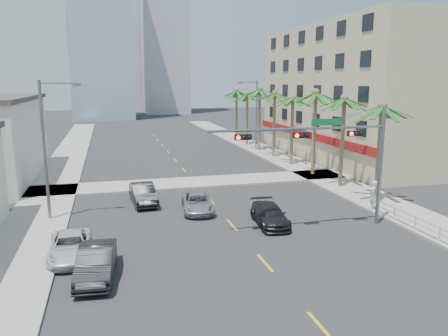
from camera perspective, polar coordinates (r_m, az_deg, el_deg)
name	(u,v)px	position (r m, az deg, el deg)	size (l,w,h in m)	color
ground	(298,301)	(19.04, 9.70, -16.78)	(260.00, 260.00, 0.00)	#262628
sidewalk_right	(328,179)	(41.07, 13.45, -1.46)	(4.00, 120.00, 0.15)	gray
sidewalk_left	(49,197)	(36.62, -21.93, -3.52)	(4.00, 120.00, 0.15)	gray
sidewalk_cross	(195,182)	(38.92, -3.77, -1.87)	(80.00, 4.00, 0.15)	gray
building_right	(368,94)	(53.84, 18.26, 9.21)	(15.25, 28.00, 15.00)	#C5B18B
tower_far_left	(99,15)	(111.24, -15.96, 18.65)	(14.00, 14.00, 48.00)	#99B2C6
tower_far_right	(164,2)	(128.01, -7.86, 20.65)	(12.00, 12.00, 60.00)	#ADADB2
tower_far_center	(119,40)	(140.80, -13.59, 15.89)	(16.00, 16.00, 42.00)	#ADADB2
traffic_signal_mast	(335,147)	(26.84, 14.32, 2.69)	(11.12, 0.54, 7.20)	slate
palm_tree_0	(382,107)	(33.13, 19.96, 7.45)	(4.80, 4.80, 7.80)	brown
palm_tree_1	(344,100)	(37.50, 15.46, 8.61)	(4.80, 4.80, 8.16)	brown
palm_tree_2	(316,94)	(42.07, 11.89, 9.50)	(4.80, 4.80, 8.52)	brown
palm_tree_3	(293,99)	(46.80, 8.99, 8.90)	(4.80, 4.80, 7.80)	brown
palm_tree_4	(275,94)	(51.58, 6.65, 9.56)	(4.80, 4.80, 8.16)	brown
palm_tree_5	(260,90)	(56.45, 4.71, 10.09)	(4.80, 4.80, 8.52)	brown
palm_tree_6	(247,95)	(61.39, 3.06, 9.55)	(4.80, 4.80, 7.80)	brown
palm_tree_7	(237,91)	(66.35, 1.66, 9.99)	(4.80, 4.80, 8.16)	brown
streetlight_left	(47,143)	(29.71, -22.06, 3.00)	(2.55, 0.25, 9.00)	slate
streetlight_right	(255,112)	(56.37, 4.08, 7.33)	(2.55, 0.25, 9.00)	slate
guardrail	(416,221)	(28.71, 23.75, -6.38)	(0.08, 8.08, 1.00)	silver
car_parked_mid	(96,262)	(21.29, -16.34, -11.75)	(1.57, 4.52, 1.49)	black
car_parked_far	(71,246)	(23.94, -19.41, -9.63)	(2.08, 4.51, 1.25)	silver
car_lane_left	(143,194)	(32.76, -10.52, -3.34)	(1.59, 4.56, 1.50)	black
car_lane_center	(198,203)	(30.42, -3.47, -4.56)	(2.05, 4.44, 1.23)	#B6B7BB
car_lane_right	(270,215)	(27.78, 5.99, -6.10)	(1.79, 4.41, 1.28)	black
pedestrian	(373,195)	(32.05, 18.86, -3.34)	(0.74, 0.48, 2.02)	silver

